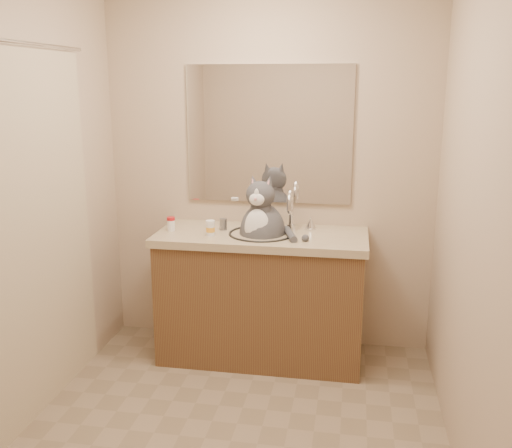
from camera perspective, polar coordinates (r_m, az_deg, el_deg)
The scene contains 8 objects.
room at distance 2.63m, azimuth -2.81°, elevation 1.15°, with size 2.22×2.52×2.42m.
vanity at distance 3.76m, azimuth 0.57°, elevation -6.93°, with size 1.34×0.59×1.12m.
mirror at distance 3.79m, azimuth 1.27°, elevation 8.91°, with size 1.10×0.02×0.90m, color white.
shower_curtain at distance 3.15m, azimuth -21.31°, elevation -0.80°, with size 0.02×1.30×1.93m.
cat at distance 3.62m, azimuth 0.62°, elevation -0.50°, with size 0.41×0.39×0.59m.
pill_bottle_redcap at distance 3.73m, azimuth -8.50°, elevation 0.02°, with size 0.05×0.05×0.09m.
pill_bottle_orange at distance 3.58m, azimuth -4.58°, elevation -0.43°, with size 0.07×0.07×0.10m.
grey_canister at distance 3.71m, azimuth -3.29°, elevation -0.03°, with size 0.06×0.06×0.08m.
Camera 1 is at (0.57, -2.50, 1.78)m, focal length 40.00 mm.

